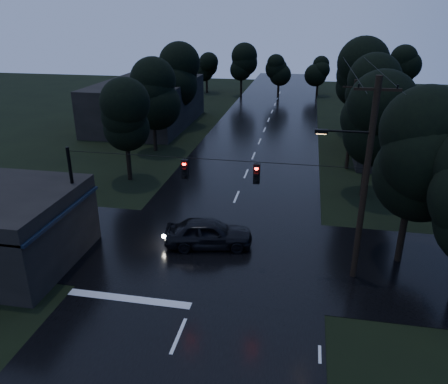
% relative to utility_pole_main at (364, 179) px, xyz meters
% --- Properties ---
extents(main_road, '(12.00, 120.00, 0.02)m').
position_rel_utility_pole_main_xyz_m(main_road, '(-7.41, 19.00, -5.26)').
color(main_road, black).
rests_on(main_road, ground).
extents(cross_street, '(60.00, 9.00, 0.02)m').
position_rel_utility_pole_main_xyz_m(cross_street, '(-7.41, 1.00, -5.26)').
color(cross_street, black).
rests_on(cross_street, ground).
extents(building_far_right, '(10.00, 14.00, 4.40)m').
position_rel_utility_pole_main_xyz_m(building_far_right, '(6.59, 23.00, -3.06)').
color(building_far_right, black).
rests_on(building_far_right, ground).
extents(building_far_left, '(10.00, 16.00, 5.00)m').
position_rel_utility_pole_main_xyz_m(building_far_left, '(-21.41, 29.00, -2.76)').
color(building_far_left, black).
rests_on(building_far_left, ground).
extents(utility_pole_main, '(3.50, 0.30, 10.00)m').
position_rel_utility_pole_main_xyz_m(utility_pole_main, '(0.00, 0.00, 0.00)').
color(utility_pole_main, black).
rests_on(utility_pole_main, ground).
extents(utility_pole_far, '(2.00, 0.30, 7.50)m').
position_rel_utility_pole_main_xyz_m(utility_pole_far, '(0.89, 17.00, -1.38)').
color(utility_pole_far, black).
rests_on(utility_pole_far, ground).
extents(anchor_pole_left, '(0.18, 0.18, 6.00)m').
position_rel_utility_pole_main_xyz_m(anchor_pole_left, '(-14.91, 0.00, -2.26)').
color(anchor_pole_left, black).
rests_on(anchor_pole_left, ground).
extents(span_signals, '(15.00, 0.37, 1.12)m').
position_rel_utility_pole_main_xyz_m(span_signals, '(-6.85, -0.01, -0.01)').
color(span_signals, black).
rests_on(span_signals, ground).
extents(tree_corner_near, '(4.48, 4.48, 9.44)m').
position_rel_utility_pole_main_xyz_m(tree_corner_near, '(2.59, 2.00, 0.74)').
color(tree_corner_near, black).
rests_on(tree_corner_near, ground).
extents(tree_left_a, '(3.92, 3.92, 8.26)m').
position_rel_utility_pole_main_xyz_m(tree_left_a, '(-16.41, 11.00, -0.02)').
color(tree_left_a, black).
rests_on(tree_left_a, ground).
extents(tree_left_b, '(4.20, 4.20, 8.85)m').
position_rel_utility_pole_main_xyz_m(tree_left_b, '(-17.01, 19.00, 0.36)').
color(tree_left_b, black).
rests_on(tree_left_b, ground).
extents(tree_left_c, '(4.48, 4.48, 9.44)m').
position_rel_utility_pole_main_xyz_m(tree_left_c, '(-17.61, 29.00, 0.74)').
color(tree_left_c, black).
rests_on(tree_left_c, ground).
extents(tree_right_a, '(4.20, 4.20, 8.85)m').
position_rel_utility_pole_main_xyz_m(tree_right_a, '(1.59, 11.00, 0.36)').
color(tree_right_a, black).
rests_on(tree_right_a, ground).
extents(tree_right_b, '(4.48, 4.48, 9.44)m').
position_rel_utility_pole_main_xyz_m(tree_right_b, '(2.19, 19.00, 0.74)').
color(tree_right_b, black).
rests_on(tree_right_b, ground).
extents(tree_right_c, '(4.76, 4.76, 10.03)m').
position_rel_utility_pole_main_xyz_m(tree_right_c, '(2.79, 29.00, 1.11)').
color(tree_right_c, black).
rests_on(tree_right_c, ground).
extents(car, '(5.25, 2.89, 1.69)m').
position_rel_utility_pole_main_xyz_m(car, '(-7.82, 1.64, -4.41)').
color(car, black).
rests_on(car, ground).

